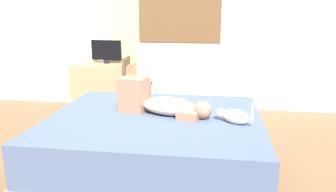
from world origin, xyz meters
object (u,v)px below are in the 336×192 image
Objects in this scene: person_lying at (160,102)px; cat at (234,116)px; bed at (155,141)px; chair_by_desk at (134,81)px; tv_monitor at (106,51)px; desk at (105,87)px; cup at (131,59)px.

person_lying is 2.92× the size of cat.
person_lying is at bearing 66.10° from bed.
bed is 2.42× the size of chair_by_desk.
tv_monitor is 0.63m from chair_by_desk.
desk is 1.05× the size of chair_by_desk.
cat reaches higher than bed.
cup reaches higher than desk.
cup is 0.49m from chair_by_desk.
cup is at bearing 124.92° from cat.
cup is (-0.79, 1.94, 0.14)m from person_lying.
cup is (-0.75, 2.03, 0.52)m from bed.
cat is 2.22m from chair_by_desk.
cat is at bearing -46.60° from tv_monitor.
chair_by_desk is at bearing 112.86° from person_lying.
cup is at bearing 110.31° from bed.
cat is 0.36× the size of desk.
desk is 1.87× the size of tv_monitor.
bed is 2.22m from cup.
cat is 0.37× the size of chair_by_desk.
tv_monitor is 0.41m from cup.
desk is (-1.13, 1.81, 0.11)m from bed.
bed is at bearing -59.32° from tv_monitor.
tv_monitor reaches higher than cup.
tv_monitor is (-1.82, 1.92, 0.33)m from cat.
cat is 2.62m from cup.
tv_monitor is (-1.07, 1.81, 0.66)m from bed.
chair_by_desk is (-1.37, 1.75, -0.08)m from cat.
desk is at bearing 123.97° from person_lying.
chair_by_desk reaches higher than bed.
bed is 2.13m from desk.
chair_by_desk is at bearing 127.90° from cat.
desk is 11.18× the size of cup.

